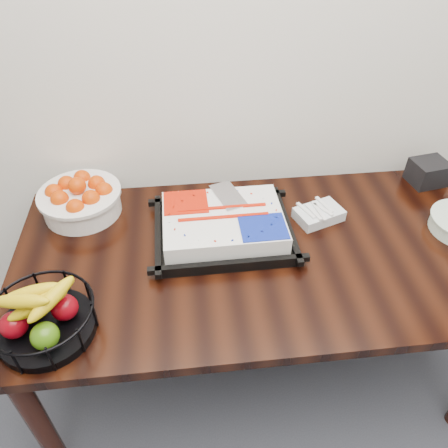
{
  "coord_description": "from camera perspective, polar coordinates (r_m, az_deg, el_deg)",
  "views": [
    {
      "loc": [
        -0.26,
        0.87,
        1.87
      ],
      "look_at": [
        -0.13,
        2.07,
        0.83
      ],
      "focal_mm": 35.0,
      "sensor_mm": 36.0,
      "label": 1
    }
  ],
  "objects": [
    {
      "name": "fork_bag",
      "position": [
        1.77,
        12.27,
        1.32
      ],
      "size": [
        0.21,
        0.17,
        0.05
      ],
      "color": "silver",
      "rests_on": "table"
    },
    {
      "name": "tangerine_bowl",
      "position": [
        1.81,
        -18.37,
        3.71
      ],
      "size": [
        0.33,
        0.33,
        0.21
      ],
      "color": "white",
      "rests_on": "table"
    },
    {
      "name": "napkin_box",
      "position": [
        2.11,
        25.1,
        6.16
      ],
      "size": [
        0.16,
        0.15,
        0.1
      ],
      "primitive_type": "cube",
      "rotation": [
        0.0,
        0.0,
        0.17
      ],
      "color": "black",
      "rests_on": "table"
    },
    {
      "name": "cake_tray",
      "position": [
        1.64,
        -0.11,
        -0.16
      ],
      "size": [
        0.51,
        0.41,
        0.1
      ],
      "color": "black",
      "rests_on": "table"
    },
    {
      "name": "fruit_basket",
      "position": [
        1.43,
        -22.59,
        -11.15
      ],
      "size": [
        0.31,
        0.31,
        0.17
      ],
      "color": "black",
      "rests_on": "table"
    },
    {
      "name": "table",
      "position": [
        1.67,
        4.62,
        -5.6
      ],
      "size": [
        1.8,
        0.9,
        0.75
      ],
      "color": "black",
      "rests_on": "ground"
    }
  ]
}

